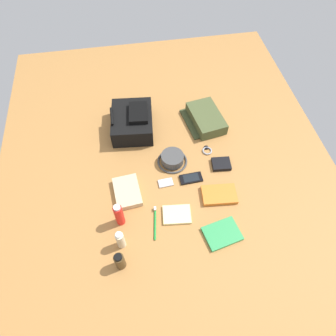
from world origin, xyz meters
TOP-DOWN VIEW (x-y plane):
  - ground_plane at (0.00, 0.00)m, footprint 2.64×2.02m
  - backpack at (0.38, 0.17)m, footprint 0.34×0.29m
  - toiletry_pouch at (0.35, -0.31)m, footprint 0.32×0.27m
  - bucket_hat at (0.07, -0.04)m, footprint 0.18×0.18m
  - cologne_bottle at (-0.50, 0.32)m, footprint 0.05×0.05m
  - lotion_bottle at (-0.40, 0.31)m, footprint 0.04×0.04m
  - sunscreen_spray at (-0.27, 0.30)m, footprint 0.05×0.05m
  - paperback_novel at (-0.43, -0.21)m, footprint 0.17×0.21m
  - travel_guidebook at (-0.21, -0.26)m, footprint 0.14×0.20m
  - cell_phone at (-0.07, -0.12)m, footprint 0.07×0.13m
  - media_player at (-0.08, 0.03)m, footprint 0.06×0.09m
  - wristwatch at (0.11, -0.27)m, footprint 0.07×0.06m
  - toothbrush at (-0.30, 0.12)m, footprint 0.19×0.04m
  - wallet at (-0.01, -0.32)m, footprint 0.10×0.12m
  - notepad at (-0.29, -0.00)m, footprint 0.13×0.16m
  - folded_towel at (-0.11, 0.25)m, footprint 0.21×0.16m

SIDE VIEW (x-z plane):
  - ground_plane at x=0.00m, z-range -0.02..0.00m
  - media_player at x=-0.08m, z-range 0.00..0.01m
  - wristwatch at x=0.11m, z-range 0.00..0.01m
  - toothbrush at x=-0.30m, z-range 0.00..0.02m
  - cell_phone at x=-0.07m, z-range 0.00..0.01m
  - notepad at x=-0.29m, z-range 0.00..0.02m
  - paperback_novel at x=-0.43m, z-range 0.00..0.02m
  - travel_guidebook at x=-0.21m, z-range 0.00..0.02m
  - wallet at x=-0.01m, z-range 0.00..0.02m
  - folded_towel at x=-0.11m, z-range 0.00..0.04m
  - bucket_hat at x=0.07m, z-range 0.00..0.06m
  - toiletry_pouch at x=0.35m, z-range 0.00..0.08m
  - cologne_bottle at x=-0.50m, z-range 0.00..0.13m
  - lotion_bottle at x=-0.40m, z-range 0.00..0.14m
  - backpack at x=0.38m, z-range -0.01..0.14m
  - sunscreen_spray at x=-0.27m, z-range 0.00..0.17m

